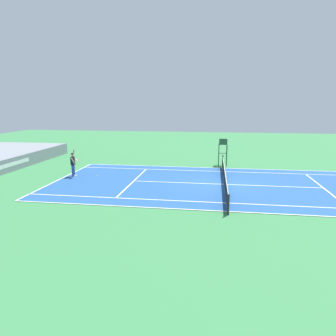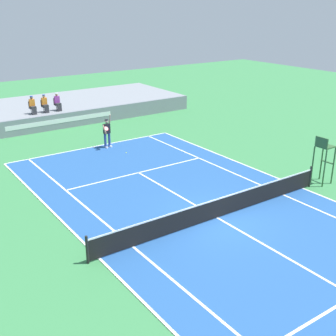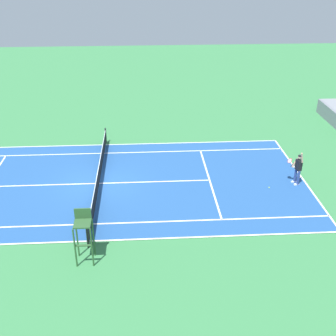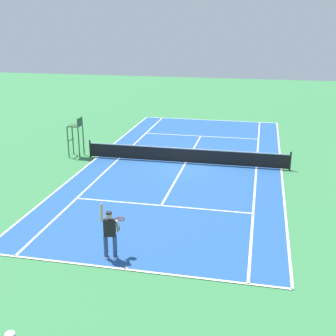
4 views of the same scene
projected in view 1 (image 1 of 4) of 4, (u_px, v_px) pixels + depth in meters
The scene contains 6 objects.
ground_plane at pixel (224, 185), 21.12m from camera, with size 80.00×80.00×0.00m, color #387F47.
court at pixel (224, 184), 21.12m from camera, with size 11.08×23.88×0.03m.
net at pixel (225, 177), 21.02m from camera, with size 11.98×0.10×1.07m.
tennis_player at pixel (73, 164), 23.24m from camera, with size 0.75×0.73×2.08m.
tennis_ball at pixel (96, 176), 23.58m from camera, with size 0.07×0.07×0.07m, color #D1E533.
umpire_chair at pixel (223, 148), 27.37m from camera, with size 0.77×0.77×2.44m.
Camera 1 is at (-20.79, 0.80, 5.44)m, focal length 32.95 mm.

